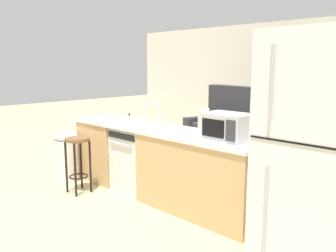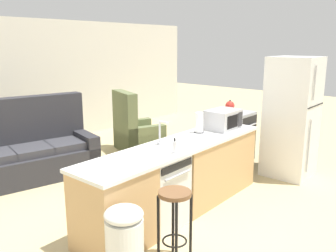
{
  "view_description": "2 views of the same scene",
  "coord_description": "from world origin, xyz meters",
  "px_view_note": "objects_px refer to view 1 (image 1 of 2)",
  "views": [
    {
      "loc": [
        3.3,
        -3.03,
        1.67
      ],
      "look_at": [
        0.03,
        0.28,
        0.87
      ],
      "focal_mm": 38.0,
      "sensor_mm": 36.0,
      "label": 1
    },
    {
      "loc": [
        -3.16,
        -2.62,
        2.11
      ],
      "look_at": [
        0.02,
        0.07,
        1.14
      ],
      "focal_mm": 38.0,
      "sensor_mm": 36.0,
      "label": 2
    }
  ],
  "objects_px": {
    "refrigerator": "(319,167)",
    "microwave": "(227,127)",
    "bar_stool": "(78,153)",
    "couch": "(237,133)",
    "soap_bottle": "(129,121)",
    "trash_bin": "(66,156)",
    "dishwasher": "(139,159)",
    "paper_towel_roll": "(205,121)"
  },
  "relations": [
    {
      "from": "bar_stool",
      "to": "couch",
      "type": "bearing_deg",
      "value": 85.05
    },
    {
      "from": "microwave",
      "to": "trash_bin",
      "type": "distance_m",
      "value": 2.57
    },
    {
      "from": "dishwasher",
      "to": "couch",
      "type": "height_order",
      "value": "couch"
    },
    {
      "from": "refrigerator",
      "to": "soap_bottle",
      "type": "relative_size",
      "value": 10.85
    },
    {
      "from": "dishwasher",
      "to": "refrigerator",
      "type": "relative_size",
      "value": 0.44
    },
    {
      "from": "refrigerator",
      "to": "trash_bin",
      "type": "xyz_separation_m",
      "value": [
        -3.61,
        0.03,
        -0.58
      ]
    },
    {
      "from": "refrigerator",
      "to": "paper_towel_roll",
      "type": "xyz_separation_m",
      "value": [
        -1.59,
        0.68,
        0.08
      ]
    },
    {
      "from": "dishwasher",
      "to": "bar_stool",
      "type": "height_order",
      "value": "dishwasher"
    },
    {
      "from": "soap_bottle",
      "to": "couch",
      "type": "height_order",
      "value": "couch"
    },
    {
      "from": "dishwasher",
      "to": "trash_bin",
      "type": "height_order",
      "value": "dishwasher"
    },
    {
      "from": "microwave",
      "to": "trash_bin",
      "type": "bearing_deg",
      "value": -168.04
    },
    {
      "from": "refrigerator",
      "to": "bar_stool",
      "type": "distance_m",
      "value": 3.1
    },
    {
      "from": "paper_towel_roll",
      "to": "bar_stool",
      "type": "bearing_deg",
      "value": -152.37
    },
    {
      "from": "microwave",
      "to": "bar_stool",
      "type": "bearing_deg",
      "value": -161.18
    },
    {
      "from": "soap_bottle",
      "to": "couch",
      "type": "xyz_separation_m",
      "value": [
        -0.26,
        2.82,
        -0.58
      ]
    },
    {
      "from": "refrigerator",
      "to": "couch",
      "type": "xyz_separation_m",
      "value": [
        -2.79,
        3.16,
        -0.56
      ]
    },
    {
      "from": "refrigerator",
      "to": "couch",
      "type": "bearing_deg",
      "value": 131.42
    },
    {
      "from": "dishwasher",
      "to": "paper_towel_roll",
      "type": "distance_m",
      "value": 1.19
    },
    {
      "from": "paper_towel_roll",
      "to": "trash_bin",
      "type": "distance_m",
      "value": 2.22
    },
    {
      "from": "bar_stool",
      "to": "couch",
      "type": "relative_size",
      "value": 0.34
    },
    {
      "from": "refrigerator",
      "to": "microwave",
      "type": "xyz_separation_m",
      "value": [
        -1.18,
        0.55,
        0.09
      ]
    },
    {
      "from": "couch",
      "to": "refrigerator",
      "type": "bearing_deg",
      "value": -48.58
    },
    {
      "from": "paper_towel_roll",
      "to": "refrigerator",
      "type": "bearing_deg",
      "value": -23.23
    },
    {
      "from": "refrigerator",
      "to": "trash_bin",
      "type": "height_order",
      "value": "refrigerator"
    },
    {
      "from": "trash_bin",
      "to": "microwave",
      "type": "bearing_deg",
      "value": 11.96
    },
    {
      "from": "soap_bottle",
      "to": "trash_bin",
      "type": "bearing_deg",
      "value": -163.93
    },
    {
      "from": "couch",
      "to": "microwave",
      "type": "bearing_deg",
      "value": -58.35
    },
    {
      "from": "refrigerator",
      "to": "soap_bottle",
      "type": "bearing_deg",
      "value": 172.29
    },
    {
      "from": "refrigerator",
      "to": "paper_towel_roll",
      "type": "distance_m",
      "value": 1.73
    },
    {
      "from": "paper_towel_roll",
      "to": "dishwasher",
      "type": "bearing_deg",
      "value": -172.62
    },
    {
      "from": "trash_bin",
      "to": "bar_stool",
      "type": "bearing_deg",
      "value": -13.68
    },
    {
      "from": "trash_bin",
      "to": "dishwasher",
      "type": "bearing_deg",
      "value": 27.06
    },
    {
      "from": "bar_stool",
      "to": "couch",
      "type": "xyz_separation_m",
      "value": [
        0.28,
        3.26,
        -0.14
      ]
    },
    {
      "from": "bar_stool",
      "to": "trash_bin",
      "type": "height_order",
      "value": "same"
    },
    {
      "from": "refrigerator",
      "to": "microwave",
      "type": "distance_m",
      "value": 1.3
    },
    {
      "from": "microwave",
      "to": "trash_bin",
      "type": "height_order",
      "value": "microwave"
    },
    {
      "from": "microwave",
      "to": "dishwasher",
      "type": "bearing_deg",
      "value": 179.95
    },
    {
      "from": "refrigerator",
      "to": "paper_towel_roll",
      "type": "relative_size",
      "value": 6.77
    },
    {
      "from": "dishwasher",
      "to": "soap_bottle",
      "type": "height_order",
      "value": "soap_bottle"
    },
    {
      "from": "dishwasher",
      "to": "couch",
      "type": "bearing_deg",
      "value": 94.17
    },
    {
      "from": "bar_stool",
      "to": "trash_bin",
      "type": "relative_size",
      "value": 1.0
    },
    {
      "from": "paper_towel_roll",
      "to": "couch",
      "type": "height_order",
      "value": "couch"
    }
  ]
}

